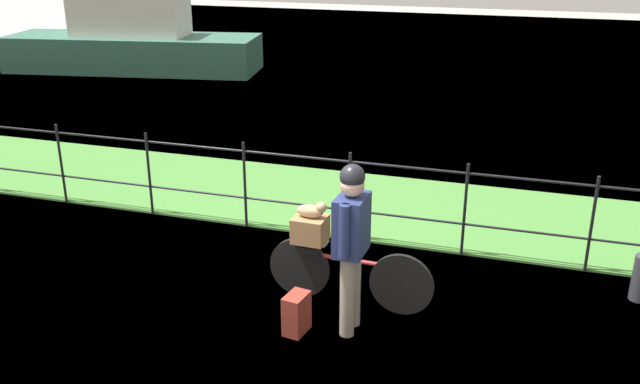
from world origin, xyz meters
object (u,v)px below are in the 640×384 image
Objects in this scene: bicycle_main at (347,274)px; moored_boat_near at (133,42)px; cyclist_person at (351,235)px; backpack_on_paving at (297,313)px; terrier_dog at (312,210)px; wooden_crate at (310,229)px.

bicycle_main is 13.68m from moored_boat_near.
moored_boat_near is (-9.08, 10.82, -0.22)m from cyclist_person.
backpack_on_paving is 14.00m from moored_boat_near.
terrier_dog is (-0.38, 0.01, 0.65)m from bicycle_main.
bicycle_main is 0.75m from terrier_dog.
backpack_on_paving is (-0.32, -0.66, -0.15)m from bicycle_main.
terrier_dog is at bearing 14.09° from backpack_on_paving.
backpack_on_paving is 0.06× the size of moored_boat_near.
cyclist_person is 0.95m from backpack_on_paving.
cyclist_person is (0.53, -0.47, 0.01)m from terrier_dog.
cyclist_person is at bearing -40.15° from wooden_crate.
backpack_on_paving is (0.06, -0.67, -0.79)m from terrier_dog.
wooden_crate is 0.89m from backpack_on_paving.
bicycle_main is 4.34× the size of backpack_on_paving.
cyclist_person reaches higher than bicycle_main.
wooden_crate is 0.76m from cyclist_person.
wooden_crate is at bearing 16.18° from backpack_on_paving.
terrier_dog is at bearing -50.47° from moored_boat_near.
moored_boat_near is (-8.92, 10.37, 0.43)m from bicycle_main.
cyclist_person is 0.24× the size of moored_boat_near.
bicycle_main is at bearing -2.00° from terrier_dog.
bicycle_main is 5.24× the size of wooden_crate.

